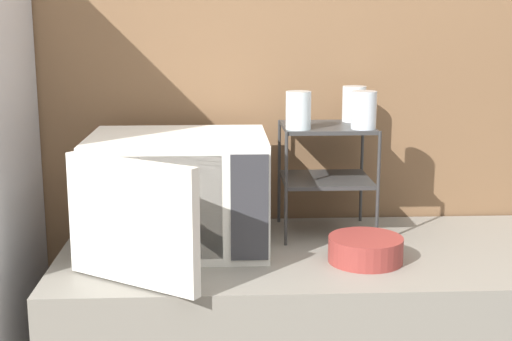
# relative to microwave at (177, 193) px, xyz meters

# --- Properties ---
(wall_back) EXTENTS (8.00, 0.06, 2.60)m
(wall_back) POSITION_rel_microwave_xyz_m (0.55, 0.33, 0.25)
(wall_back) COLOR brown
(wall_back) RESTS_ON ground_plane
(microwave) EXTENTS (0.53, 0.65, 0.33)m
(microwave) POSITION_rel_microwave_xyz_m (0.00, 0.00, 0.00)
(microwave) COLOR silver
(microwave) RESTS_ON counter
(dish_rack) EXTENTS (0.28, 0.26, 0.34)m
(dish_rack) POSITION_rel_microwave_xyz_m (0.46, 0.13, 0.08)
(dish_rack) COLOR #333333
(dish_rack) RESTS_ON counter
(glass_front_left) EXTENTS (0.07, 0.07, 0.11)m
(glass_front_left) POSITION_rel_microwave_xyz_m (0.36, 0.05, 0.23)
(glass_front_left) COLOR silver
(glass_front_left) RESTS_ON dish_rack
(glass_back_right) EXTENTS (0.07, 0.07, 0.11)m
(glass_back_right) POSITION_rel_microwave_xyz_m (0.55, 0.21, 0.23)
(glass_back_right) COLOR silver
(glass_back_right) RESTS_ON dish_rack
(glass_front_right) EXTENTS (0.07, 0.07, 0.11)m
(glass_front_right) POSITION_rel_microwave_xyz_m (0.55, 0.05, 0.23)
(glass_front_right) COLOR silver
(glass_front_right) RESTS_ON dish_rack
(bowl) EXTENTS (0.21, 0.21, 0.07)m
(bowl) POSITION_rel_microwave_xyz_m (0.53, -0.15, -0.13)
(bowl) COLOR maroon
(bowl) RESTS_ON counter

